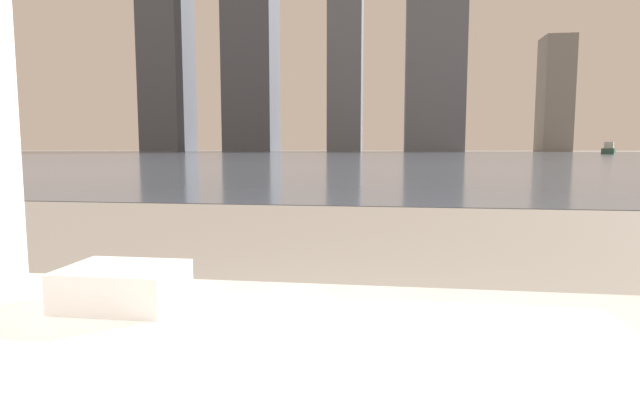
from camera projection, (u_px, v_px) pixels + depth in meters
name	position (u px, v px, depth m)	size (l,w,h in m)	color
towel_stack	(123.00, 286.00, 1.01)	(0.23, 0.17, 0.08)	white
harbor_water	(385.00, 155.00, 61.39)	(180.00, 110.00, 0.01)	slate
harbor_boat_0	(609.00, 150.00, 68.22)	(3.27, 4.60, 1.64)	#335647
skyline_tower_0	(166.00, 35.00, 120.81)	(9.65, 12.59, 56.31)	#4C515B
skyline_tower_1	(251.00, 1.00, 117.24)	(11.16, 12.79, 70.28)	#4C515B
skyline_tower_2	(346.00, 3.00, 114.34)	(7.61, 10.39, 67.81)	slate
skyline_tower_4	(555.00, 95.00, 110.30)	(6.24, 7.30, 25.08)	gray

